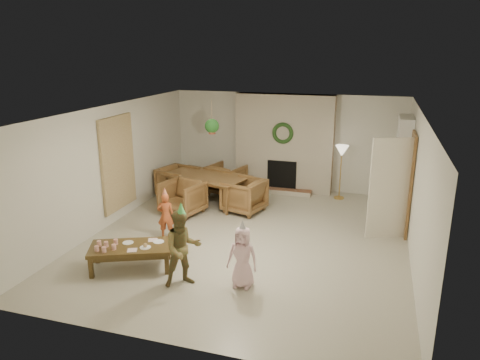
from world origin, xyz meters
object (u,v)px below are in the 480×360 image
at_px(dining_table, 206,189).
at_px(child_red, 166,216).
at_px(dining_chair_left, 178,182).
at_px(child_pink, 242,257).
at_px(dining_chair_far, 226,179).
at_px(dining_chair_right, 244,196).
at_px(dining_chair_near, 182,198).
at_px(child_plaid, 183,249).
at_px(coffee_table_top, 130,247).

bearing_deg(dining_table, child_red, -74.46).
bearing_deg(dining_chair_left, child_pink, -127.47).
xyz_separation_m(dining_chair_far, child_pink, (1.75, -4.35, 0.11)).
bearing_deg(dining_chair_far, dining_chair_right, 141.34).
bearing_deg(dining_chair_right, dining_chair_near, -51.34).
xyz_separation_m(child_red, child_plaid, (1.08, -1.60, 0.16)).
bearing_deg(coffee_table_top, dining_table, 66.44).
xyz_separation_m(dining_chair_near, child_pink, (2.22, -2.68, 0.11)).
relative_size(dining_chair_far, child_plaid, 0.69).
bearing_deg(dining_table, dining_chair_near, -90.00).
bearing_deg(child_plaid, child_pink, -23.60).
bearing_deg(coffee_table_top, child_plaid, -36.29).
relative_size(dining_chair_near, dining_chair_far, 1.00).
height_order(dining_table, dining_chair_right, dining_chair_right).
height_order(dining_table, child_pink, child_pink).
distance_m(coffee_table_top, child_plaid, 1.12).
height_order(dining_table, dining_chair_far, dining_chair_far).
relative_size(dining_chair_near, dining_chair_right, 1.00).
bearing_deg(child_red, dining_chair_left, -87.03).
height_order(dining_chair_near, coffee_table_top, dining_chair_near).
distance_m(dining_chair_far, child_plaid, 4.66).
relative_size(dining_chair_near, child_plaid, 0.69).
distance_m(dining_table, dining_chair_right, 1.09).
relative_size(dining_chair_far, dining_chair_right, 1.00).
height_order(dining_chair_near, child_red, child_red).
xyz_separation_m(child_plaid, child_pink, (0.90, 0.22, -0.12)).
distance_m(dining_chair_right, coffee_table_top, 3.37).
bearing_deg(child_red, dining_chair_right, -136.01).
distance_m(dining_chair_far, coffee_table_top, 4.34).
bearing_deg(child_pink, dining_chair_left, 128.11).
bearing_deg(dining_chair_left, dining_chair_far, -45.00).
bearing_deg(dining_chair_near, dining_table, 90.00).
distance_m(dining_chair_left, child_pink, 4.69).
relative_size(dining_table, dining_chair_left, 2.34).
bearing_deg(child_pink, child_plaid, -164.95).
bearing_deg(child_plaid, dining_table, 68.63).
bearing_deg(dining_table, dining_chair_left, 180.00).
height_order(dining_table, coffee_table_top, dining_table).
bearing_deg(child_plaid, coffee_table_top, 129.90).
relative_size(coffee_table_top, child_plaid, 1.09).
height_order(dining_chair_far, dining_chair_right, same).
bearing_deg(child_plaid, dining_chair_far, 63.00).
bearing_deg(dining_chair_near, dining_chair_far, 90.00).
distance_m(dining_chair_near, dining_chair_far, 1.74).
bearing_deg(dining_chair_right, dining_chair_far, -128.66).
relative_size(dining_chair_near, dining_chair_left, 1.00).
relative_size(dining_table, coffee_table_top, 1.47).
relative_size(dining_chair_left, child_plaid, 0.69).
distance_m(dining_chair_far, dining_chair_left, 1.23).
distance_m(dining_chair_near, child_plaid, 3.19).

